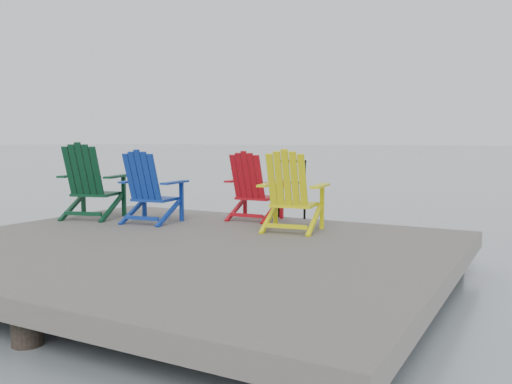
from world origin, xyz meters
The scene contains 7 objects.
ground centered at (0.00, 0.00, 0.00)m, with size 400.00×400.00×0.00m, color slate.
dock centered at (0.00, 0.00, 0.35)m, with size 6.00×5.00×1.40m.
handrail centered at (0.25, 2.45, 1.04)m, with size 0.48×0.04×0.90m.
chair_green centered at (-2.41, 0.90, 1.07)m, with size 1.05×1.00×1.13m.
chair_blue centered at (-1.33, 0.99, 1.02)m, with size 0.89×0.84×1.04m.
chair_red centered at (-0.16, 1.97, 1.01)m, with size 0.82×0.76×1.01m.
chair_yellow centered at (0.78, 1.30, 1.03)m, with size 0.92×0.87×1.05m.
Camera 1 is at (3.76, -5.12, 1.69)m, focal length 38.00 mm.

